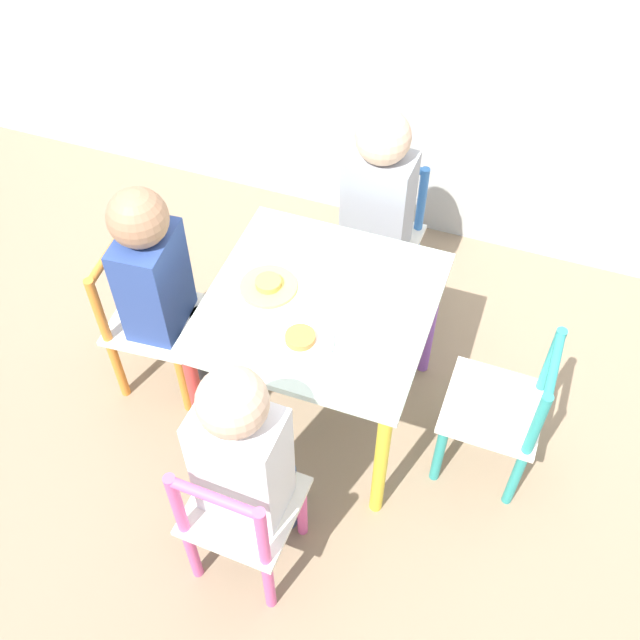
{
  "coord_description": "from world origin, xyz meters",
  "views": [
    {
      "loc": [
        0.44,
        -1.22,
        1.95
      ],
      "look_at": [
        0.0,
        0.0,
        0.42
      ],
      "focal_mm": 42.0,
      "sensor_mm": 36.0,
      "label": 1
    }
  ],
  "objects_px": {
    "plate_front": "(300,340)",
    "child_left": "(158,280)",
    "kids_table": "(320,320)",
    "chair_pink": "(240,517)",
    "chair_orange": "(150,322)",
    "chair_teal": "(501,413)",
    "child_back": "(377,204)",
    "chair_blue": "(379,240)",
    "child_front": "(245,455)",
    "plate_left": "(268,286)"
  },
  "relations": [
    {
      "from": "chair_pink",
      "to": "child_front",
      "type": "distance_m",
      "value": 0.21
    },
    {
      "from": "chair_orange",
      "to": "plate_left",
      "type": "height_order",
      "value": "plate_left"
    },
    {
      "from": "kids_table",
      "to": "plate_left",
      "type": "bearing_deg",
      "value": 180.0
    },
    {
      "from": "child_front",
      "to": "chair_pink",
      "type": "bearing_deg",
      "value": 90.0
    },
    {
      "from": "chair_orange",
      "to": "plate_front",
      "type": "distance_m",
      "value": 0.59
    },
    {
      "from": "kids_table",
      "to": "chair_pink",
      "type": "height_order",
      "value": "chair_pink"
    },
    {
      "from": "child_back",
      "to": "plate_left",
      "type": "height_order",
      "value": "child_back"
    },
    {
      "from": "child_front",
      "to": "chair_teal",
      "type": "bearing_deg",
      "value": -137.87
    },
    {
      "from": "chair_pink",
      "to": "chair_orange",
      "type": "height_order",
      "value": "same"
    },
    {
      "from": "chair_pink",
      "to": "chair_teal",
      "type": "distance_m",
      "value": 0.75
    },
    {
      "from": "chair_blue",
      "to": "plate_front",
      "type": "distance_m",
      "value": 0.71
    },
    {
      "from": "chair_teal",
      "to": "child_front",
      "type": "height_order",
      "value": "child_front"
    },
    {
      "from": "kids_table",
      "to": "chair_teal",
      "type": "relative_size",
      "value": 1.14
    },
    {
      "from": "chair_blue",
      "to": "child_front",
      "type": "distance_m",
      "value": 1.0
    },
    {
      "from": "chair_orange",
      "to": "child_back",
      "type": "xyz_separation_m",
      "value": [
        0.54,
        0.5,
        0.21
      ]
    },
    {
      "from": "chair_blue",
      "to": "chair_teal",
      "type": "height_order",
      "value": "same"
    },
    {
      "from": "kids_table",
      "to": "chair_orange",
      "type": "distance_m",
      "value": 0.55
    },
    {
      "from": "kids_table",
      "to": "chair_pink",
      "type": "xyz_separation_m",
      "value": [
        -0.02,
        -0.52,
        -0.17
      ]
    },
    {
      "from": "chair_orange",
      "to": "chair_blue",
      "type": "height_order",
      "value": "same"
    },
    {
      "from": "child_left",
      "to": "child_back",
      "type": "bearing_deg",
      "value": -48.19
    },
    {
      "from": "chair_orange",
      "to": "chair_teal",
      "type": "xyz_separation_m",
      "value": [
        1.04,
        0.03,
        0.0
      ]
    },
    {
      "from": "child_left",
      "to": "plate_left",
      "type": "xyz_separation_m",
      "value": [
        0.32,
        0.04,
        0.06
      ]
    },
    {
      "from": "chair_orange",
      "to": "chair_blue",
      "type": "xyz_separation_m",
      "value": [
        0.54,
        0.56,
        0.0
      ]
    },
    {
      "from": "kids_table",
      "to": "chair_orange",
      "type": "xyz_separation_m",
      "value": [
        -0.52,
        -0.04,
        -0.17
      ]
    },
    {
      "from": "plate_front",
      "to": "child_front",
      "type": "bearing_deg",
      "value": -92.95
    },
    {
      "from": "chair_pink",
      "to": "plate_left",
      "type": "bearing_deg",
      "value": -74.4
    },
    {
      "from": "chair_orange",
      "to": "child_back",
      "type": "relative_size",
      "value": 0.67
    },
    {
      "from": "chair_orange",
      "to": "chair_teal",
      "type": "relative_size",
      "value": 1.0
    },
    {
      "from": "child_left",
      "to": "plate_front",
      "type": "distance_m",
      "value": 0.48
    },
    {
      "from": "chair_orange",
      "to": "plate_left",
      "type": "relative_size",
      "value": 3.37
    },
    {
      "from": "chair_pink",
      "to": "chair_blue",
      "type": "xyz_separation_m",
      "value": [
        0.04,
        1.04,
        0.0
      ]
    },
    {
      "from": "child_front",
      "to": "child_back",
      "type": "xyz_separation_m",
      "value": [
        0.03,
        0.92,
        0.01
      ]
    },
    {
      "from": "child_left",
      "to": "chair_pink",
      "type": "bearing_deg",
      "value": -142.19
    },
    {
      "from": "kids_table",
      "to": "child_back",
      "type": "relative_size",
      "value": 0.76
    },
    {
      "from": "chair_teal",
      "to": "plate_left",
      "type": "bearing_deg",
      "value": -89.81
    },
    {
      "from": "child_front",
      "to": "plate_left",
      "type": "distance_m",
      "value": 0.48
    },
    {
      "from": "chair_blue",
      "to": "plate_left",
      "type": "bearing_deg",
      "value": -105.32
    },
    {
      "from": "chair_pink",
      "to": "child_left",
      "type": "distance_m",
      "value": 0.69
    },
    {
      "from": "child_back",
      "to": "chair_blue",
      "type": "bearing_deg",
      "value": 90.0
    },
    {
      "from": "child_left",
      "to": "child_back",
      "type": "distance_m",
      "value": 0.69
    },
    {
      "from": "plate_front",
      "to": "child_left",
      "type": "bearing_deg",
      "value": 166.78
    },
    {
      "from": "plate_front",
      "to": "plate_left",
      "type": "relative_size",
      "value": 1.1
    },
    {
      "from": "kids_table",
      "to": "plate_front",
      "type": "xyz_separation_m",
      "value": [
        -0.0,
        -0.14,
        0.08
      ]
    },
    {
      "from": "child_left",
      "to": "plate_left",
      "type": "bearing_deg",
      "value": -87.96
    },
    {
      "from": "chair_blue",
      "to": "child_front",
      "type": "bearing_deg",
      "value": -90.05
    },
    {
      "from": "chair_blue",
      "to": "plate_front",
      "type": "height_order",
      "value": "plate_front"
    },
    {
      "from": "chair_pink",
      "to": "chair_orange",
      "type": "bearing_deg",
      "value": -41.73
    },
    {
      "from": "chair_orange",
      "to": "child_front",
      "type": "bearing_deg",
      "value": -134.34
    },
    {
      "from": "chair_teal",
      "to": "plate_left",
      "type": "xyz_separation_m",
      "value": [
        -0.67,
        0.01,
        0.25
      ]
    },
    {
      "from": "child_left",
      "to": "plate_left",
      "type": "height_order",
      "value": "child_left"
    }
  ]
}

